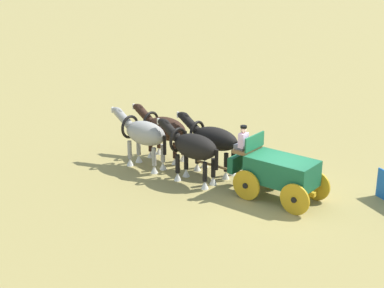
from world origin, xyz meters
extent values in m
plane|color=#9E8C4C|center=(0.00, 0.00, 0.00)|extent=(220.00, 220.00, 0.00)
cube|color=#195B38|center=(0.00, 0.00, 1.13)|extent=(2.80, 2.18, 0.94)
cube|color=brown|center=(1.38, 0.56, 1.64)|extent=(0.98, 1.34, 0.12)
cube|color=#195B38|center=(1.75, 0.71, 1.01)|extent=(0.63, 1.09, 0.60)
cube|color=#195B38|center=(1.10, 0.45, 1.98)|extent=(0.51, 1.15, 0.55)
cube|color=gold|center=(0.00, 0.00, 0.56)|extent=(2.59, 1.17, 0.16)
cylinder|color=gold|center=(0.63, 1.09, 0.56)|extent=(1.07, 0.49, 1.12)
cylinder|color=black|center=(0.63, 1.09, 0.56)|extent=(0.25, 0.24, 0.20)
cylinder|color=gold|center=(1.21, -0.35, 0.56)|extent=(1.07, 0.49, 1.12)
cylinder|color=black|center=(1.21, -0.35, 0.56)|extent=(0.25, 0.24, 0.20)
cylinder|color=gold|center=(-1.21, 0.35, 0.56)|extent=(1.07, 0.49, 1.12)
cylinder|color=black|center=(-1.21, 0.35, 0.56)|extent=(0.25, 0.24, 0.20)
cylinder|color=gold|center=(-0.63, -1.09, 0.56)|extent=(1.07, 0.49, 1.12)
cylinder|color=black|center=(-0.63, -1.09, 0.56)|extent=(0.25, 0.24, 0.20)
cylinder|color=brown|center=(2.35, 0.95, 0.61)|extent=(2.45, 1.07, 0.10)
cube|color=slate|center=(1.38, 0.88, 1.78)|extent=(0.49, 0.45, 0.16)
cube|color=silver|center=(1.27, 0.83, 2.06)|extent=(0.36, 0.42, 0.55)
sphere|color=tan|center=(1.27, 0.83, 2.44)|extent=(0.22, 0.22, 0.22)
cylinder|color=black|center=(1.27, 0.83, 2.57)|extent=(0.24, 0.24, 0.08)
ellipsoid|color=black|center=(2.94, 1.89, 1.48)|extent=(2.15, 1.62, 0.97)
cylinder|color=black|center=(3.47, 2.39, 0.70)|extent=(0.18, 0.18, 0.75)
cone|color=silver|center=(3.47, 2.39, 0.16)|extent=(0.30, 0.30, 0.32)
cylinder|color=black|center=(3.67, 1.90, 0.70)|extent=(0.18, 0.18, 0.75)
cone|color=silver|center=(3.67, 1.90, 0.16)|extent=(0.30, 0.30, 0.32)
cylinder|color=black|center=(2.22, 1.89, 0.70)|extent=(0.18, 0.18, 0.75)
cone|color=silver|center=(2.22, 1.89, 0.16)|extent=(0.30, 0.30, 0.32)
cylinder|color=black|center=(2.42, 1.39, 0.70)|extent=(0.18, 0.18, 0.75)
cone|color=silver|center=(2.42, 1.39, 0.16)|extent=(0.30, 0.30, 0.32)
cylinder|color=black|center=(4.09, 2.36, 1.89)|extent=(1.01, 0.69, 0.81)
ellipsoid|color=black|center=(4.43, 2.49, 2.14)|extent=(0.65, 0.47, 0.32)
cube|color=silver|center=(4.69, 2.60, 2.14)|extent=(0.09, 0.12, 0.24)
torus|color=black|center=(3.75, 2.22, 1.58)|extent=(0.48, 0.96, 0.99)
cylinder|color=black|center=(2.00, 1.51, 1.18)|extent=(0.14, 0.14, 0.80)
ellipsoid|color=black|center=(3.43, 0.69, 1.47)|extent=(2.25, 1.62, 0.92)
cylinder|color=black|center=(4.01, 1.19, 0.70)|extent=(0.18, 0.18, 0.75)
cone|color=silver|center=(4.01, 1.19, 0.16)|extent=(0.30, 0.30, 0.32)
cylinder|color=black|center=(4.19, 0.72, 0.70)|extent=(0.18, 0.18, 0.75)
cone|color=silver|center=(4.19, 0.72, 0.16)|extent=(0.30, 0.30, 0.32)
cylinder|color=black|center=(2.67, 0.65, 0.70)|extent=(0.18, 0.18, 0.75)
cone|color=silver|center=(2.67, 0.65, 0.16)|extent=(0.30, 0.30, 0.32)
cylinder|color=black|center=(2.86, 0.18, 0.70)|extent=(0.18, 0.18, 0.75)
cone|color=silver|center=(2.86, 0.18, 0.16)|extent=(0.30, 0.30, 0.32)
cylinder|color=black|center=(4.63, 1.17, 1.86)|extent=(1.01, 0.69, 0.81)
ellipsoid|color=black|center=(4.97, 1.31, 2.12)|extent=(0.65, 0.47, 0.32)
cube|color=silver|center=(5.23, 1.42, 2.12)|extent=(0.09, 0.12, 0.24)
torus|color=black|center=(4.29, 1.04, 1.57)|extent=(0.47, 0.92, 0.94)
cylinder|color=black|center=(2.43, 0.28, 1.17)|extent=(0.14, 0.14, 0.80)
ellipsoid|color=#9E998E|center=(5.35, 2.87, 1.50)|extent=(2.19, 1.64, 0.98)
cylinder|color=#9E998E|center=(5.89, 3.38, 0.71)|extent=(0.18, 0.18, 0.76)
cone|color=silver|center=(5.89, 3.38, 0.16)|extent=(0.30, 0.30, 0.33)
cylinder|color=#9E998E|center=(6.09, 2.88, 0.71)|extent=(0.18, 0.18, 0.76)
cone|color=silver|center=(6.09, 2.88, 0.16)|extent=(0.30, 0.30, 0.33)
cylinder|color=#9E998E|center=(4.62, 2.86, 0.71)|extent=(0.18, 0.18, 0.76)
cone|color=silver|center=(4.62, 2.86, 0.16)|extent=(0.30, 0.30, 0.33)
cylinder|color=#9E998E|center=(4.82, 2.36, 0.71)|extent=(0.18, 0.18, 0.76)
cone|color=silver|center=(4.82, 2.36, 0.16)|extent=(0.30, 0.30, 0.33)
cylinder|color=#9E998E|center=(6.51, 3.34, 1.91)|extent=(1.01, 0.69, 0.81)
ellipsoid|color=#9E998E|center=(6.86, 3.48, 2.17)|extent=(0.65, 0.47, 0.32)
cube|color=silver|center=(7.11, 3.58, 2.17)|extent=(0.09, 0.12, 0.24)
torus|color=black|center=(6.17, 3.20, 1.60)|extent=(0.49, 0.97, 1.00)
cylinder|color=black|center=(4.40, 2.48, 1.20)|extent=(0.14, 0.14, 0.80)
ellipsoid|color=#331E14|center=(5.84, 1.66, 1.38)|extent=(2.22, 1.67, 0.99)
cylinder|color=#331E14|center=(6.38, 2.18, 0.62)|extent=(0.18, 0.18, 0.67)
cone|color=silver|center=(6.38, 2.18, 0.14)|extent=(0.30, 0.30, 0.29)
cylinder|color=#331E14|center=(6.59, 1.67, 0.62)|extent=(0.18, 0.18, 0.67)
cone|color=silver|center=(6.59, 1.67, 0.14)|extent=(0.30, 0.30, 0.29)
cylinder|color=#331E14|center=(5.09, 1.66, 0.62)|extent=(0.18, 0.18, 0.67)
cone|color=silver|center=(5.09, 1.66, 0.14)|extent=(0.30, 0.30, 0.29)
cylinder|color=#331E14|center=(5.30, 1.15, 0.62)|extent=(0.18, 0.18, 0.67)
cone|color=silver|center=(5.30, 1.15, 0.14)|extent=(0.30, 0.30, 0.29)
cylinder|color=#331E14|center=(7.01, 2.14, 1.78)|extent=(1.01, 0.69, 0.81)
ellipsoid|color=#331E14|center=(7.35, 2.28, 2.04)|extent=(0.65, 0.47, 0.32)
cube|color=silver|center=(7.61, 2.38, 2.04)|extent=(0.09, 0.12, 0.24)
torus|color=black|center=(6.67, 2.00, 1.48)|extent=(0.49, 0.99, 1.02)
cylinder|color=black|center=(4.87, 1.27, 1.08)|extent=(0.14, 0.14, 0.80)
camera|label=1|loc=(-15.16, 12.25, 8.74)|focal=53.90mm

